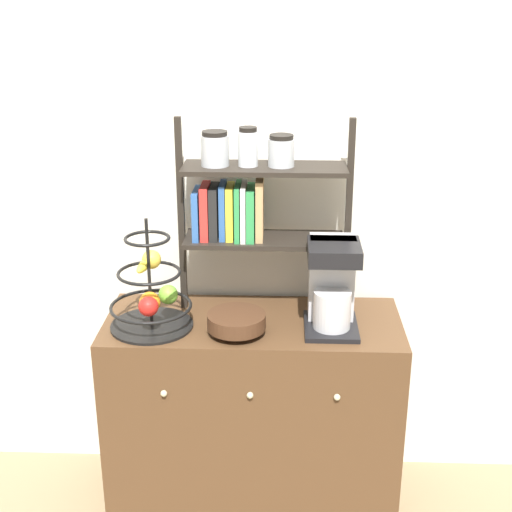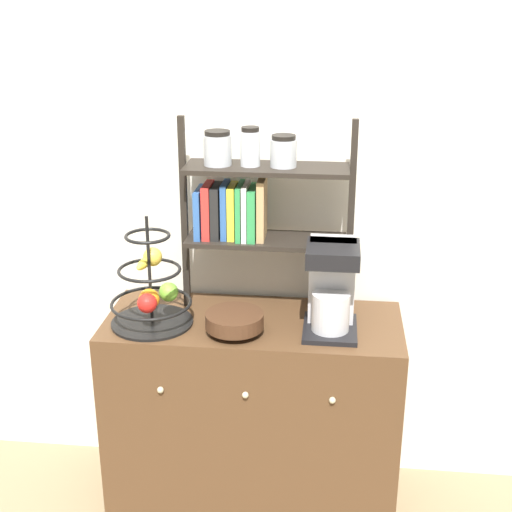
% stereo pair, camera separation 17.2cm
% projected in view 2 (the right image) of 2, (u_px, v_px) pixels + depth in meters
% --- Properties ---
extents(wall_back, '(7.00, 0.05, 2.60)m').
position_uv_depth(wall_back, '(261.00, 175.00, 2.77)').
color(wall_back, silver).
rests_on(wall_back, ground_plane).
extents(sideboard, '(1.12, 0.48, 0.81)m').
position_uv_depth(sideboard, '(253.00, 412.00, 2.82)').
color(sideboard, '#4C331E').
rests_on(sideboard, ground_plane).
extents(coffee_maker, '(0.19, 0.24, 0.34)m').
position_uv_depth(coffee_maker, '(332.00, 286.00, 2.56)').
color(coffee_maker, black).
rests_on(coffee_maker, sideboard).
extents(fruit_stand, '(0.31, 0.31, 0.42)m').
position_uv_depth(fruit_stand, '(152.00, 291.00, 2.61)').
color(fruit_stand, black).
rests_on(fruit_stand, sideboard).
extents(wooden_bowl, '(0.21, 0.21, 0.08)m').
position_uv_depth(wooden_bowl, '(235.00, 321.00, 2.57)').
color(wooden_bowl, '#422819').
rests_on(wooden_bowl, sideboard).
extents(shelf_hutch, '(0.65, 0.20, 0.74)m').
position_uv_depth(shelf_hutch, '(247.00, 197.00, 2.63)').
color(shelf_hutch, black).
rests_on(shelf_hutch, sideboard).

